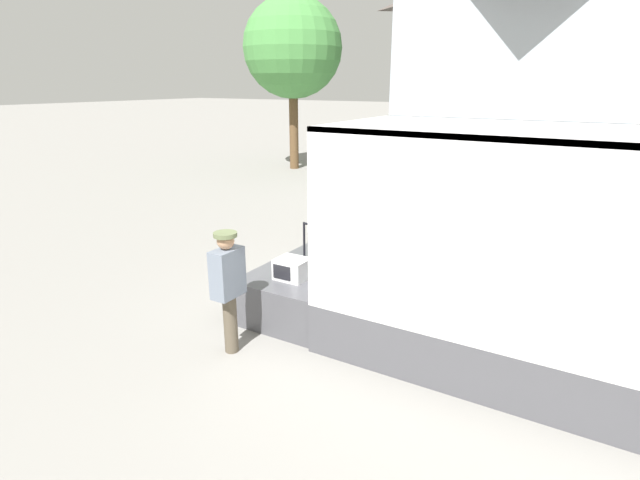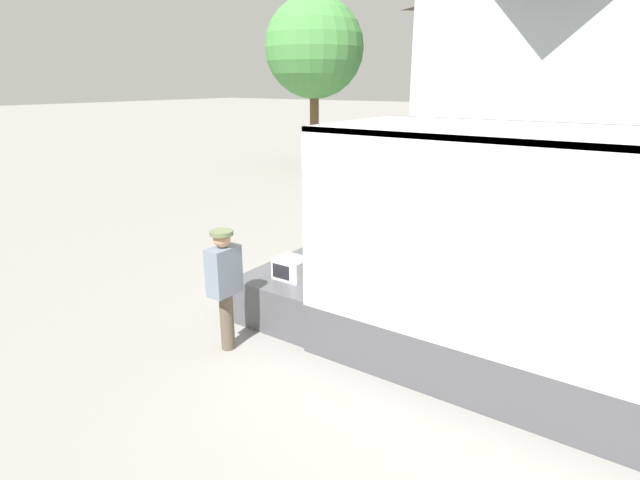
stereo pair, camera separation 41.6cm
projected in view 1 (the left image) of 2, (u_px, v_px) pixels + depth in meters
name	position (u px, v px, depth m)	size (l,w,h in m)	color
ground_plane	(349.00, 318.00, 7.54)	(160.00, 160.00, 0.00)	gray
tailgate_deck	(310.00, 288.00, 7.78)	(1.39, 2.19, 0.67)	#4C4C51
microwave	(292.00, 269.00, 7.21)	(0.46, 0.40, 0.30)	white
portable_generator	(328.00, 245.00, 8.01)	(0.62, 0.50, 0.62)	black
worker_person	(228.00, 281.00, 6.31)	(0.29, 0.44, 1.64)	brown
house_backdrop	(543.00, 57.00, 17.69)	(9.23, 6.93, 8.32)	#A8B2BC
street_tree	(293.00, 48.00, 19.21)	(3.83, 3.83, 6.58)	brown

